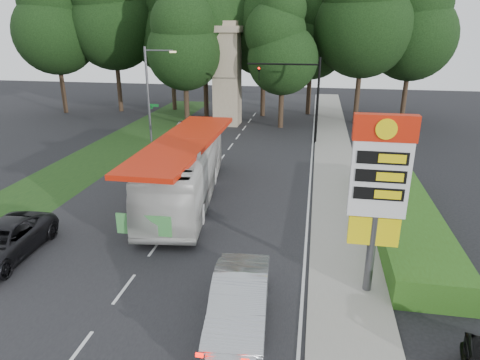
% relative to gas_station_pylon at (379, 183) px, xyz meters
% --- Properties ---
extents(ground, '(120.00, 120.00, 0.00)m').
position_rel_gas_station_pylon_xyz_m(ground, '(-9.20, -1.99, -4.45)').
color(ground, black).
rests_on(ground, ground).
extents(road_surface, '(14.00, 80.00, 0.02)m').
position_rel_gas_station_pylon_xyz_m(road_surface, '(-9.20, 10.01, -4.44)').
color(road_surface, black).
rests_on(road_surface, ground).
extents(sidewalk_right, '(3.00, 80.00, 0.12)m').
position_rel_gas_station_pylon_xyz_m(sidewalk_right, '(-0.70, 10.01, -4.39)').
color(sidewalk_right, gray).
rests_on(sidewalk_right, ground).
extents(grass_verge_left, '(5.00, 50.00, 0.02)m').
position_rel_gas_station_pylon_xyz_m(grass_verge_left, '(-18.70, 16.01, -4.44)').
color(grass_verge_left, '#193814').
rests_on(grass_verge_left, ground).
extents(hedge, '(3.00, 14.00, 1.20)m').
position_rel_gas_station_pylon_xyz_m(hedge, '(2.30, 6.01, -3.85)').
color(hedge, '#2A5115').
rests_on(hedge, ground).
extents(gas_station_pylon, '(2.10, 0.45, 6.85)m').
position_rel_gas_station_pylon_xyz_m(gas_station_pylon, '(0.00, 0.00, 0.00)').
color(gas_station_pylon, '#59595E').
rests_on(gas_station_pylon, ground).
extents(traffic_signal_mast, '(6.10, 0.35, 7.20)m').
position_rel_gas_station_pylon_xyz_m(traffic_signal_mast, '(-3.52, 22.00, 0.22)').
color(traffic_signal_mast, black).
rests_on(traffic_signal_mast, ground).
extents(streetlight_signs, '(2.75, 0.98, 8.00)m').
position_rel_gas_station_pylon_xyz_m(streetlight_signs, '(-16.19, 20.01, -0.01)').
color(streetlight_signs, '#59595E').
rests_on(streetlight_signs, ground).
extents(monument, '(3.00, 3.00, 10.05)m').
position_rel_gas_station_pylon_xyz_m(monument, '(-11.20, 28.01, 0.66)').
color(monument, tan).
rests_on(monument, ground).
extents(tree_far_west, '(8.96, 8.96, 17.60)m').
position_rel_gas_station_pylon_xyz_m(tree_far_west, '(-31.20, 31.01, 6.24)').
color(tree_far_west, '#2D2116').
rests_on(tree_far_west, ground).
extents(tree_west_mid, '(9.80, 9.80, 19.25)m').
position_rel_gas_station_pylon_xyz_m(tree_west_mid, '(-25.20, 33.01, 7.24)').
color(tree_west_mid, '#2D2116').
rests_on(tree_west_mid, ground).
extents(tree_west_near, '(8.40, 8.40, 16.50)m').
position_rel_gas_station_pylon_xyz_m(tree_west_near, '(-19.20, 35.01, 5.57)').
color(tree_west_near, '#2D2116').
rests_on(tree_west_near, ground).
extents(tree_center_left, '(10.08, 10.08, 19.80)m').
position_rel_gas_station_pylon_xyz_m(tree_center_left, '(-14.20, 31.01, 7.57)').
color(tree_center_left, '#2D2116').
rests_on(tree_center_left, ground).
extents(tree_center_right, '(9.24, 9.24, 18.15)m').
position_rel_gas_station_pylon_xyz_m(tree_center_right, '(-8.20, 33.01, 6.57)').
color(tree_center_right, '#2D2116').
rests_on(tree_center_right, ground).
extents(tree_east_near, '(8.12, 8.12, 15.95)m').
position_rel_gas_station_pylon_xyz_m(tree_east_near, '(-3.20, 35.01, 5.23)').
color(tree_east_near, '#2D2116').
rests_on(tree_east_near, ground).
extents(tree_east_mid, '(9.52, 9.52, 18.70)m').
position_rel_gas_station_pylon_xyz_m(tree_east_mid, '(1.80, 31.01, 6.91)').
color(tree_east_mid, '#2D2116').
rests_on(tree_east_mid, ground).
extents(tree_far_east, '(8.68, 8.68, 17.05)m').
position_rel_gas_station_pylon_xyz_m(tree_far_east, '(6.80, 33.01, 5.90)').
color(tree_far_east, '#2D2116').
rests_on(tree_far_east, ground).
extents(tree_monument_left, '(7.28, 7.28, 14.30)m').
position_rel_gas_station_pylon_xyz_m(tree_monument_left, '(-15.20, 27.01, 4.23)').
color(tree_monument_left, '#2D2116').
rests_on(tree_monument_left, ground).
extents(tree_monument_right, '(6.72, 6.72, 13.20)m').
position_rel_gas_station_pylon_xyz_m(tree_monument_right, '(-5.70, 27.51, 3.56)').
color(tree_monument_right, '#2D2116').
rests_on(tree_monument_right, ground).
extents(transit_bus, '(4.61, 13.14, 3.58)m').
position_rel_gas_station_pylon_xyz_m(transit_bus, '(-9.52, 7.82, -2.66)').
color(transit_bus, silver).
rests_on(transit_bus, ground).
extents(sedan_silver, '(2.28, 5.43, 1.75)m').
position_rel_gas_station_pylon_xyz_m(sedan_silver, '(-4.46, -2.70, -3.58)').
color(sedan_silver, '#9B9FA2').
rests_on(sedan_silver, ground).
extents(suv_charcoal, '(2.77, 5.58, 1.52)m').
position_rel_gas_station_pylon_xyz_m(suv_charcoal, '(-15.40, -0.13, -3.69)').
color(suv_charcoal, black).
rests_on(suv_charcoal, ground).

